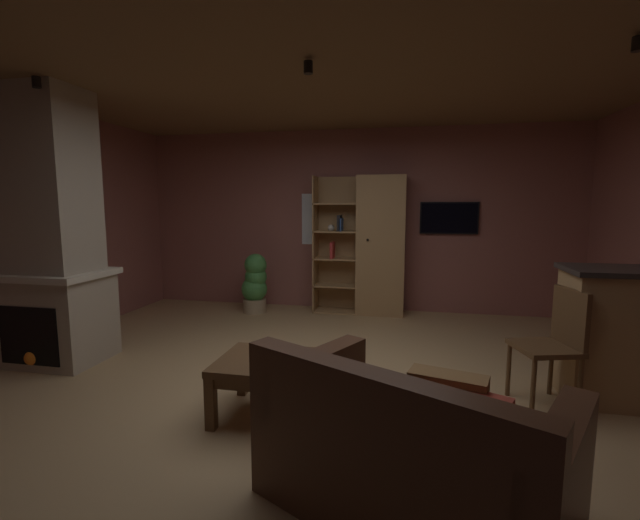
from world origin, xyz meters
TOP-DOWN VIEW (x-y plane):
  - floor at (0.00, 0.00)m, footprint 6.33×5.79m
  - wall_back at (0.00, 2.92)m, footprint 6.45×0.06m
  - ceiling at (0.00, 0.00)m, footprint 6.33×5.79m
  - window_pane_back at (-0.49, 2.89)m, footprint 0.58×0.01m
  - stone_fireplace at (-2.62, 0.11)m, footprint 0.98×0.78m
  - bookshelf_cabinet at (0.33, 2.65)m, footprint 1.29×0.41m
  - leather_couch at (0.83, -1.39)m, footprint 1.72×1.47m
  - coffee_table at (-0.23, -0.56)m, footprint 0.66×0.65m
  - table_book_0 at (-0.23, -0.51)m, footprint 0.13×0.12m
  - dining_chair at (1.93, 0.04)m, footprint 0.52×0.52m
  - potted_floor_plant at (-1.35, 2.34)m, footprint 0.38×0.37m
  - wall_mounted_tv at (1.35, 2.86)m, footprint 0.80×0.06m
  - track_light_spot_0 at (-2.28, -0.26)m, footprint 0.07×0.07m
  - track_light_spot_1 at (0.03, -0.19)m, footprint 0.07×0.07m
  - track_light_spot_2 at (2.19, -0.23)m, footprint 0.07×0.07m

SIDE VIEW (x-z plane):
  - floor at x=0.00m, z-range -0.02..0.00m
  - leather_couch at x=0.83m, z-range -0.12..0.72m
  - coffee_table at x=-0.23m, z-range 0.13..0.56m
  - potted_floor_plant at x=-1.35m, z-range 0.00..0.86m
  - table_book_0 at x=-0.23m, z-range 0.43..0.46m
  - dining_chair at x=1.93m, z-range 0.07..0.99m
  - bookshelf_cabinet at x=0.33m, z-range -0.01..1.95m
  - stone_fireplace at x=-2.62m, z-range -0.13..2.51m
  - wall_back at x=0.00m, z-range 0.00..2.64m
  - window_pane_back at x=-0.49m, z-range 0.96..1.72m
  - wall_mounted_tv at x=1.35m, z-range 1.15..1.60m
  - track_light_spot_0 at x=-2.28m, z-range 2.53..2.62m
  - track_light_spot_1 at x=0.03m, z-range 2.53..2.62m
  - track_light_spot_2 at x=2.19m, z-range 2.53..2.62m
  - ceiling at x=0.00m, z-range 2.64..2.66m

